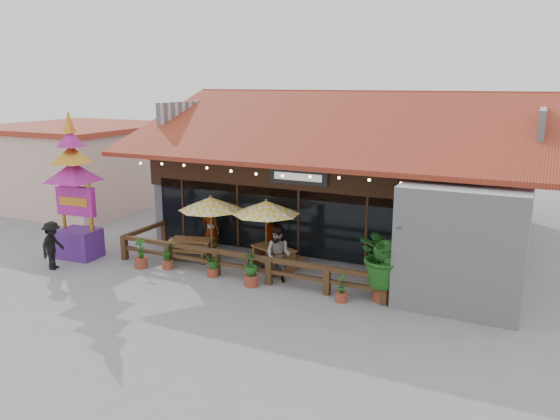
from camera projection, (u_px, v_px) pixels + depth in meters
The scene contains 19 objects.
ground at pixel (289, 282), 17.98m from camera, with size 100.00×100.00×0.00m, color gray.
restaurant_building at pixel (360, 184), 23.16m from camera, with size 15.50×14.73×6.09m.
patio_railing at pixel (226, 257), 18.55m from camera, with size 10.00×2.60×0.92m.
neighbor_building at pixel (81, 164), 29.07m from camera, with size 8.40×8.40×4.22m.
umbrella_left at pixel (211, 204), 19.57m from camera, with size 2.80×2.80×2.48m.
umbrella_right at pixel (266, 208), 18.80m from camera, with size 2.88×2.88×2.52m.
picnic_table_left at pixel (192, 245), 20.25m from camera, with size 1.83×1.67×0.75m.
picnic_table_right at pixel (274, 254), 19.14m from camera, with size 2.02×1.89×0.78m.
thai_sign_tower at pixel (74, 176), 19.77m from camera, with size 2.32×2.32×5.86m.
tropical_plant at pixel (386, 256), 16.13m from camera, with size 2.32×2.36×2.47m.
diner_a at pixel (211, 230), 20.60m from camera, with size 0.69×0.46×1.90m, color #321E10.
diner_b at pixel (278, 255), 17.83m from camera, with size 0.89×0.70×1.84m, color #321E10.
diner_c at pixel (271, 239), 19.91m from camera, with size 0.99×0.41×1.69m, color #321E10.
pedestrian at pixel (53, 245), 19.04m from camera, with size 1.11×0.64×1.72m, color black.
planter_a at pixel (141, 255), 19.25m from camera, with size 0.45×0.45×1.09m.
planter_b at pixel (168, 257), 19.14m from camera, with size 0.39×0.39×0.97m.
planter_c at pixel (213, 262), 18.36m from camera, with size 0.74×0.72×0.92m.
planter_d at pixel (251, 270), 17.50m from camera, with size 0.53×0.53×1.12m.
planter_e at pixel (341, 290), 16.27m from camera, with size 0.36×0.38×0.88m.
Camera 1 is at (7.06, -15.42, 6.45)m, focal length 35.00 mm.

